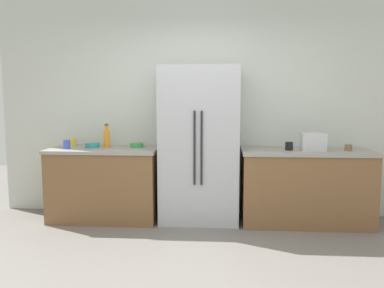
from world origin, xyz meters
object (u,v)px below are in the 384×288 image
toaster (313,142)px  cup_a (67,144)px  cup_d (348,148)px  bowl_b (137,145)px  cup_c (73,142)px  bottle_a (107,138)px  cup_b (289,146)px  bowl_a (93,145)px  refrigerator (199,145)px

toaster → cup_a: toaster is taller
cup_d → bowl_b: cup_d is taller
cup_c → bowl_b: bearing=-6.3°
bottle_a → cup_a: bearing=-158.3°
cup_b → cup_c: 2.72m
toaster → bowl_b: size_ratio=1.67×
bowl_a → bowl_b: 0.55m
cup_d → bowl_b: (-2.53, 0.14, -0.01)m
cup_d → bowl_a: cup_d is taller
cup_c → cup_d: 3.40m
cup_a → toaster: bearing=0.3°
cup_b → bowl_a: bearing=178.3°
bottle_a → cup_d: size_ratio=3.41×
cup_b → cup_c: bearing=175.2°
cup_a → cup_c: bearing=97.9°
refrigerator → toaster: (1.33, -0.10, 0.06)m
cup_c → bowl_a: size_ratio=0.54×
refrigerator → cup_d: 1.74m
toaster → cup_a: bearing=-179.7°
toaster → cup_d: (0.41, 0.04, -0.07)m
bottle_a → bowl_b: (0.38, 0.02, -0.09)m
cup_b → bowl_b: 1.86m
cup_a → cup_d: bearing=1.0°
bowl_a → bowl_b: (0.54, 0.06, 0.00)m
cup_d → cup_c: bearing=176.1°
toaster → bowl_b: 2.13m
toaster → cup_c: bearing=174.8°
cup_a → bowl_b: (0.82, 0.19, -0.03)m
bottle_a → bowl_b: 0.39m
refrigerator → bowl_a: (-1.33, 0.02, -0.02)m
refrigerator → cup_a: 1.61m
cup_c → bottle_a: bearing=-13.1°
bottle_a → bowl_a: bottle_a is taller
bottle_a → refrigerator: bearing=-3.1°
toaster → bowl_b: toaster is taller
cup_a → cup_c: size_ratio=1.12×
cup_a → cup_b: 2.67m
cup_c → bowl_a: cup_c is taller
bowl_a → bowl_b: same height
cup_d → cup_b: bearing=179.8°
cup_b → cup_c: (-2.71, 0.23, -0.00)m
cup_a → bowl_a: 0.31m
cup_b → bowl_b: (-1.85, 0.13, -0.02)m
refrigerator → bowl_a: bearing=179.3°
refrigerator → cup_c: refrigerator is taller
toaster → bowl_a: 2.67m
toaster → cup_b: size_ratio=2.86×
toaster → cup_b: 0.28m
toaster → cup_a: size_ratio=2.62×
cup_b → cup_c: cup_b is taller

